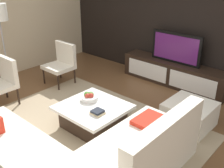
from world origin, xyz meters
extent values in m
plane|color=brown|center=(0.00, 0.00, 0.00)|extent=(14.00, 14.00, 0.00)
cube|color=black|center=(0.00, 2.70, 1.40)|extent=(6.40, 0.12, 2.80)
cube|color=tan|center=(-0.10, 0.00, 0.01)|extent=(3.43, 2.50, 0.01)
cube|color=black|center=(0.00, 2.40, 0.25)|extent=(2.32, 0.44, 0.50)
cube|color=white|center=(-0.53, 2.18, 0.25)|extent=(0.98, 0.01, 0.35)
cube|color=white|center=(0.53, 2.18, 0.25)|extent=(0.98, 0.01, 0.35)
cube|color=black|center=(0.00, 2.40, 0.81)|extent=(1.10, 0.05, 0.62)
cube|color=#591E66|center=(0.00, 2.37, 0.81)|extent=(0.99, 0.01, 0.52)
cube|color=silver|center=(1.00, -0.15, 0.22)|extent=(0.85, 1.46, 0.44)
cube|color=silver|center=(1.34, -0.15, 0.64)|extent=(0.18, 1.46, 0.40)
cube|color=red|center=(1.00, 0.22, 0.47)|extent=(0.60, 0.44, 0.06)
cube|color=black|center=(-0.10, 0.10, 0.17)|extent=(0.79, 0.75, 0.33)
cube|color=white|center=(-0.10, 0.10, 0.35)|extent=(0.99, 0.94, 0.05)
cylinder|color=black|center=(-2.09, -0.30, 0.19)|extent=(0.04, 0.04, 0.38)
cylinder|color=black|center=(-1.65, -0.30, 0.19)|extent=(0.04, 0.04, 0.38)
cube|color=silver|center=(-1.87, -0.30, 0.65)|extent=(0.52, 0.08, 0.45)
cylinder|color=#A5A5AA|center=(-2.58, 0.04, 0.01)|extent=(0.28, 0.28, 0.02)
cylinder|color=#A5A5AA|center=(-2.58, 0.04, 0.70)|extent=(0.03, 0.03, 1.35)
cube|color=silver|center=(1.01, 1.15, 0.20)|extent=(0.70, 0.70, 0.40)
cylinder|color=silver|center=(-0.28, 0.20, 0.42)|extent=(0.28, 0.28, 0.07)
sphere|color=#B23326|center=(-0.25, 0.21, 0.47)|extent=(0.09, 0.09, 0.09)
sphere|color=#4C8C33|center=(-0.28, 0.23, 0.47)|extent=(0.10, 0.10, 0.10)
sphere|color=#4C8C33|center=(-0.33, 0.20, 0.47)|extent=(0.09, 0.09, 0.09)
sphere|color=#B23326|center=(-0.28, 0.16, 0.47)|extent=(0.09, 0.09, 0.09)
cylinder|color=black|center=(-2.10, 0.58, 0.19)|extent=(0.04, 0.04, 0.38)
cylinder|color=black|center=(-1.60, 0.58, 0.19)|extent=(0.04, 0.04, 0.38)
cylinder|color=black|center=(-2.10, 1.02, 0.19)|extent=(0.04, 0.04, 0.38)
cylinder|color=black|center=(-1.60, 1.02, 0.19)|extent=(0.04, 0.04, 0.38)
cube|color=silver|center=(-1.85, 0.80, 0.38)|extent=(0.58, 0.52, 0.08)
cube|color=silver|center=(-1.85, 1.02, 0.65)|extent=(0.58, 0.08, 0.45)
cube|color=#CCB78C|center=(0.12, -0.02, 0.39)|extent=(0.19, 0.15, 0.03)
cube|color=#1E232D|center=(0.12, -0.02, 0.42)|extent=(0.15, 0.16, 0.03)
camera|label=1|loc=(2.57, -2.44, 2.43)|focal=43.34mm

